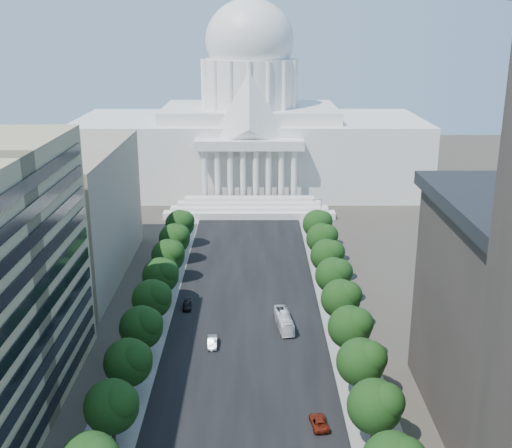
{
  "coord_description": "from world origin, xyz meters",
  "views": [
    {
      "loc": [
        1.58,
        -40.31,
        56.02
      ],
      "look_at": [
        1.91,
        86.96,
        16.47
      ],
      "focal_mm": 45.0,
      "sensor_mm": 36.0,
      "label": 1
    }
  ],
  "objects_px": {
    "car_silver": "(212,342)",
    "city_bus": "(284,321)",
    "car_red": "(319,422)",
    "car_dark_b": "(187,306)"
  },
  "relations": [
    {
      "from": "car_dark_b",
      "to": "car_red",
      "type": "bearing_deg",
      "value": -63.99
    },
    {
      "from": "car_dark_b",
      "to": "city_bus",
      "type": "relative_size",
      "value": 0.43
    },
    {
      "from": "car_silver",
      "to": "city_bus",
      "type": "relative_size",
      "value": 0.47
    },
    {
      "from": "car_dark_b",
      "to": "city_bus",
      "type": "distance_m",
      "value": 21.5
    },
    {
      "from": "car_dark_b",
      "to": "car_silver",
      "type": "bearing_deg",
      "value": -72.78
    },
    {
      "from": "car_silver",
      "to": "city_bus",
      "type": "distance_m",
      "value": 15.38
    },
    {
      "from": "car_silver",
      "to": "city_bus",
      "type": "bearing_deg",
      "value": 26.07
    },
    {
      "from": "car_red",
      "to": "car_dark_b",
      "type": "distance_m",
      "value": 46.96
    },
    {
      "from": "car_silver",
      "to": "car_dark_b",
      "type": "relative_size",
      "value": 1.08
    },
    {
      "from": "car_silver",
      "to": "car_red",
      "type": "distance_m",
      "value": 29.89
    }
  ]
}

